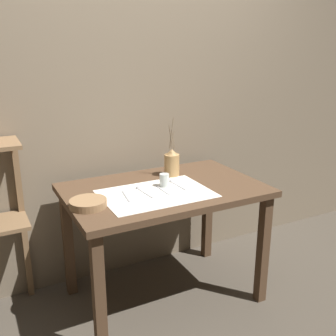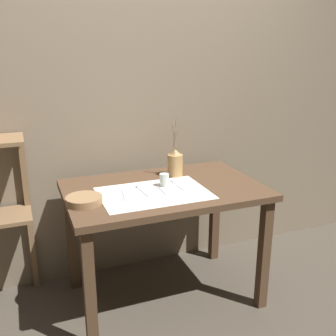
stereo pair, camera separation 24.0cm
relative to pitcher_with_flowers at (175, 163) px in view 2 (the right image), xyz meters
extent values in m
plane|color=#473F35|center=(-0.15, -0.18, -0.86)|extent=(12.00, 12.00, 0.00)
cube|color=#7A6B56|center=(-0.15, 0.32, 0.34)|extent=(7.00, 0.06, 2.40)
cube|color=#4C3523|center=(-0.15, -0.18, -0.11)|extent=(1.21, 0.78, 0.04)
cube|color=#4C3523|center=(-0.69, -0.51, -0.50)|extent=(0.06, 0.06, 0.74)
cube|color=#4C3523|center=(0.39, -0.51, -0.50)|extent=(0.06, 0.06, 0.74)
cube|color=#4C3523|center=(-0.69, 0.15, -0.50)|extent=(0.06, 0.06, 0.74)
cube|color=#4C3523|center=(0.39, 0.15, -0.50)|extent=(0.06, 0.06, 0.74)
cube|color=brown|center=(-0.95, 0.25, -0.32)|extent=(0.04, 0.04, 1.10)
cube|color=white|center=(-0.24, -0.26, -0.08)|extent=(0.64, 0.44, 0.00)
cylinder|color=#A87F4C|center=(0.00, 0.00, -0.01)|extent=(0.10, 0.10, 0.15)
cone|color=#A87F4C|center=(0.00, 0.00, 0.08)|extent=(0.08, 0.08, 0.04)
cylinder|color=#847056|center=(0.00, -0.02, 0.17)|extent=(0.04, 0.03, 0.14)
cylinder|color=#847056|center=(-0.01, -0.02, 0.18)|extent=(0.03, 0.03, 0.16)
cylinder|color=#847056|center=(0.00, -0.01, 0.16)|extent=(0.03, 0.02, 0.13)
cylinder|color=#847056|center=(0.00, 0.00, 0.21)|extent=(0.01, 0.05, 0.21)
cylinder|color=#847056|center=(-0.01, 0.01, 0.18)|extent=(0.04, 0.02, 0.16)
cylinder|color=#8E6B47|center=(-0.65, -0.27, -0.07)|extent=(0.20, 0.20, 0.04)
cylinder|color=#B7C1BC|center=(-0.14, -0.17, -0.04)|extent=(0.06, 0.06, 0.08)
cube|color=#A8A8AD|center=(-0.42, -0.23, -0.08)|extent=(0.04, 0.18, 0.00)
cube|color=#A8A8AD|center=(-0.30, -0.23, -0.08)|extent=(0.03, 0.18, 0.00)
sphere|color=#A8A8AD|center=(-0.31, -0.13, -0.08)|extent=(0.02, 0.02, 0.02)
cube|color=#A8A8AD|center=(-0.18, -0.22, -0.08)|extent=(0.01, 0.18, 0.00)
cube|color=#A8A8AD|center=(-0.06, -0.21, -0.08)|extent=(0.02, 0.18, 0.00)
sphere|color=#A8A8AD|center=(-0.07, -0.12, -0.08)|extent=(0.02, 0.02, 0.02)
camera|label=1|loc=(-1.17, -2.22, 0.75)|focal=42.00mm
camera|label=2|loc=(-0.96, -2.32, 0.75)|focal=42.00mm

